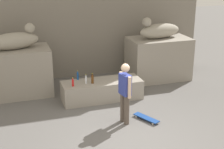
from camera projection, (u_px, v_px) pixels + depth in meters
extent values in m
plane|color=#605E5B|center=(128.00, 135.00, 8.48)|extent=(40.00, 40.00, 0.00)
cube|color=gray|center=(16.00, 72.00, 10.74)|extent=(2.17, 1.29, 1.52)
cube|color=gray|center=(158.00, 59.00, 12.18)|extent=(2.17, 1.29, 1.52)
ellipsoid|color=#9F9888|center=(13.00, 41.00, 10.40)|extent=(1.68, 0.88, 0.52)
sphere|color=#9F9888|center=(30.00, 28.00, 10.54)|extent=(0.32, 0.32, 0.32)
ellipsoid|color=#9F9888|center=(160.00, 31.00, 11.85)|extent=(1.67, 0.80, 0.52)
sphere|color=#9F9888|center=(147.00, 22.00, 11.49)|extent=(0.32, 0.32, 0.32)
cube|color=gray|center=(102.00, 90.00, 10.51)|extent=(2.49, 0.87, 0.61)
cylinder|color=brown|center=(127.00, 110.00, 8.89)|extent=(0.14, 0.14, 0.82)
cylinder|color=brown|center=(123.00, 107.00, 9.06)|extent=(0.14, 0.14, 0.82)
cube|color=#333F99|center=(125.00, 85.00, 8.75)|extent=(0.26, 0.39, 0.56)
sphere|color=beige|center=(125.00, 68.00, 8.60)|extent=(0.23, 0.23, 0.23)
cylinder|color=beige|center=(130.00, 88.00, 8.56)|extent=(0.09, 0.09, 0.58)
cylinder|color=beige|center=(121.00, 82.00, 8.94)|extent=(0.09, 0.09, 0.58)
cube|color=navy|center=(146.00, 118.00, 9.21)|extent=(0.53, 0.81, 0.02)
cylinder|color=white|center=(136.00, 116.00, 9.39)|extent=(0.05, 0.06, 0.06)
cylinder|color=white|center=(140.00, 115.00, 9.48)|extent=(0.05, 0.06, 0.06)
cylinder|color=white|center=(153.00, 124.00, 8.98)|extent=(0.05, 0.06, 0.06)
cylinder|color=white|center=(156.00, 122.00, 9.07)|extent=(0.05, 0.06, 0.06)
cylinder|color=#593314|center=(92.00, 79.00, 10.18)|extent=(0.08, 0.08, 0.25)
cylinder|color=#593314|center=(92.00, 75.00, 10.13)|extent=(0.03, 0.03, 0.06)
cylinder|color=yellow|center=(92.00, 74.00, 10.12)|extent=(0.04, 0.04, 0.01)
cylinder|color=#194C99|center=(78.00, 76.00, 10.50)|extent=(0.06, 0.06, 0.22)
cylinder|color=#194C99|center=(78.00, 72.00, 10.45)|extent=(0.03, 0.03, 0.06)
cylinder|color=yellow|center=(78.00, 71.00, 10.44)|extent=(0.03, 0.03, 0.01)
cylinder|color=red|center=(73.00, 83.00, 9.96)|extent=(0.07, 0.07, 0.20)
cylinder|color=red|center=(73.00, 79.00, 9.92)|extent=(0.03, 0.03, 0.06)
cylinder|color=yellow|center=(73.00, 78.00, 9.91)|extent=(0.04, 0.04, 0.01)
cylinder|color=silver|center=(86.00, 80.00, 10.20)|extent=(0.06, 0.06, 0.21)
cylinder|color=silver|center=(86.00, 76.00, 10.16)|extent=(0.03, 0.03, 0.06)
cylinder|color=yellow|center=(86.00, 75.00, 10.14)|extent=(0.03, 0.03, 0.01)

